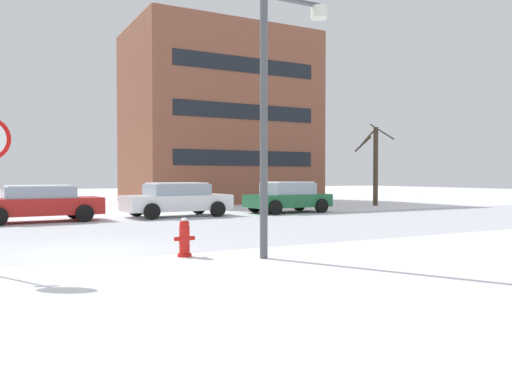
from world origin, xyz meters
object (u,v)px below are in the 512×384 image
Objects in this scene: parked_car_red at (39,203)px; parked_car_green at (288,197)px; parked_car_white at (177,199)px; fire_hydrant at (184,237)px; street_lamp at (276,95)px.

parked_car_green is (10.63, -0.15, 0.03)m from parked_car_red.
parked_car_white is (5.31, 0.03, 0.03)m from parked_car_red.
parked_car_green reaches higher than fire_hydrant.
street_lamp is at bearing -122.89° from parked_car_green.
parked_car_white is at bearing 80.78° from street_lamp.
parked_car_red is 1.12× the size of parked_car_green.
parked_car_green is at bearing 48.90° from fire_hydrant.
fire_hydrant is 0.15× the size of street_lamp.
street_lamp reaches higher than fire_hydrant.
fire_hydrant is 13.35m from parked_car_green.
street_lamp reaches higher than parked_car_white.
parked_car_green is at bearing 57.11° from street_lamp.
street_lamp is at bearing -30.83° from fire_hydrant.
parked_car_green is at bearing -0.81° from parked_car_red.
parked_car_white is at bearing 178.07° from parked_car_green.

